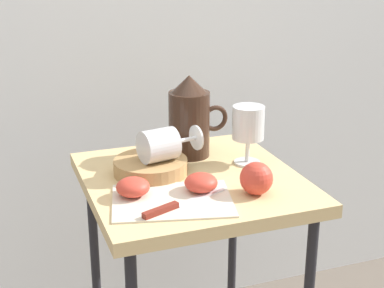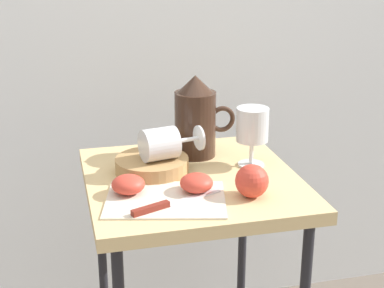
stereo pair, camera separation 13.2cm
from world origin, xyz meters
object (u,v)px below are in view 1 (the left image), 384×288
at_px(basket_tray, 151,167).
at_px(knife, 173,206).
at_px(apple_half_left, 133,187).
at_px(apple_half_right, 201,183).
at_px(wine_glass_upright, 248,126).
at_px(wine_glass_tipped_near, 160,145).
at_px(table, 192,205).
at_px(apple_whole, 256,178).
at_px(pitcher, 190,123).

distance_m(basket_tray, knife, 0.20).
relative_size(apple_half_left, apple_half_right, 1.00).
bearing_deg(wine_glass_upright, wine_glass_tipped_near, 179.21).
relative_size(wine_glass_tipped_near, knife, 0.75).
relative_size(table, knife, 3.30).
bearing_deg(wine_glass_upright, basket_tray, 176.29).
bearing_deg(table, wine_glass_tipped_near, 149.66).
height_order(basket_tray, apple_whole, apple_whole).
distance_m(pitcher, apple_half_right, 0.24).
height_order(apple_half_left, apple_half_right, same).
bearing_deg(table, basket_tray, 149.45).
distance_m(wine_glass_tipped_near, knife, 0.20).
xyz_separation_m(apple_half_left, apple_whole, (0.25, -0.07, 0.01)).
bearing_deg(apple_whole, wine_glass_tipped_near, 132.58).
height_order(apple_half_right, knife, apple_half_right).
relative_size(wine_glass_tipped_near, apple_half_right, 2.16).
xyz_separation_m(table, basket_tray, (-0.08, 0.05, 0.09)).
relative_size(wine_glass_upright, apple_whole, 2.01).
bearing_deg(knife, apple_half_right, 36.22).
xyz_separation_m(table, apple_half_left, (-0.16, -0.07, 0.10)).
distance_m(wine_glass_upright, apple_whole, 0.19).
height_order(pitcher, apple_half_left, pitcher).
relative_size(wine_glass_upright, wine_glass_tipped_near, 0.93).
xyz_separation_m(wine_glass_upright, wine_glass_tipped_near, (-0.22, 0.00, -0.02)).
bearing_deg(wine_glass_tipped_near, wine_glass_upright, -0.79).
bearing_deg(apple_whole, pitcher, 101.10).
relative_size(wine_glass_tipped_near, apple_whole, 2.16).
height_order(table, apple_whole, apple_whole).
height_order(table, apple_half_left, apple_half_left).
bearing_deg(wine_glass_upright, knife, -143.35).
bearing_deg(basket_tray, apple_half_right, -63.05).
bearing_deg(apple_half_right, wine_glass_tipped_near, 111.65).
xyz_separation_m(basket_tray, apple_whole, (0.18, -0.19, 0.02)).
bearing_deg(apple_half_left, knife, -54.69).
xyz_separation_m(table, apple_half_right, (-0.01, -0.09, 0.10)).
distance_m(table, apple_half_right, 0.13).
bearing_deg(apple_whole, wine_glass_upright, 71.01).
xyz_separation_m(wine_glass_upright, apple_half_left, (-0.31, -0.10, -0.07)).
xyz_separation_m(wine_glass_tipped_near, knife, (-0.03, -0.19, -0.06)).
height_order(basket_tray, apple_half_left, apple_half_left).
bearing_deg(apple_half_right, pitcher, 76.32).
distance_m(table, apple_half_left, 0.20).
relative_size(basket_tray, wine_glass_upright, 1.19).
bearing_deg(basket_tray, wine_glass_upright, -3.71).
bearing_deg(basket_tray, table, -30.55).
distance_m(apple_half_right, knife, 0.10).
height_order(table, apple_half_right, apple_half_right).
height_order(table, knife, knife).
bearing_deg(table, apple_half_right, -97.77).
relative_size(table, wine_glass_tipped_near, 4.40).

